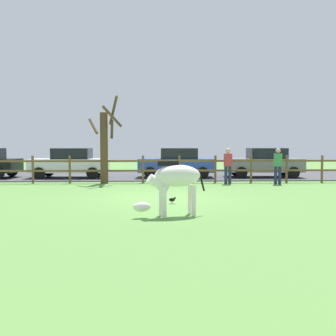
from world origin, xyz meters
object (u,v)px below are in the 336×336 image
(parked_car_white, at_px, (70,163))
(parked_car_grey, at_px, (264,162))
(parked_car_blue, at_px, (177,163))
(visitor_right_of_tree, at_px, (228,164))
(bare_tree, at_px, (105,144))
(crow_on_grass, at_px, (172,200))
(zebra, at_px, (174,180))
(visitor_left_of_tree, at_px, (278,164))

(parked_car_white, xyz_separation_m, parked_car_grey, (10.35, 0.02, 0.00))
(parked_car_blue, height_order, visitor_right_of_tree, visitor_right_of_tree)
(parked_car_grey, bearing_deg, parked_car_white, -179.92)
(bare_tree, distance_m, crow_on_grass, 7.00)
(crow_on_grass, distance_m, parked_car_blue, 8.76)
(crow_on_grass, bearing_deg, bare_tree, 114.78)
(parked_car_grey, bearing_deg, zebra, -116.54)
(parked_car_grey, bearing_deg, parked_car_blue, -179.49)
(parked_car_grey, height_order, visitor_right_of_tree, visitor_right_of_tree)
(crow_on_grass, distance_m, visitor_left_of_tree, 7.49)
(parked_car_white, xyz_separation_m, visitor_right_of_tree, (7.80, -3.04, 0.06))
(bare_tree, relative_size, parked_car_blue, 1.00)
(bare_tree, bearing_deg, crow_on_grass, -65.22)
(crow_on_grass, xyz_separation_m, parked_car_grey, (5.36, 8.75, 0.72))
(visitor_right_of_tree, bearing_deg, parked_car_white, 158.74)
(parked_car_grey, bearing_deg, crow_on_grass, -121.46)
(parked_car_grey, relative_size, visitor_right_of_tree, 2.47)
(parked_car_white, relative_size, parked_car_grey, 1.00)
(crow_on_grass, xyz_separation_m, visitor_left_of_tree, (5.05, 5.48, 0.78))
(parked_car_blue, bearing_deg, crow_on_grass, -94.25)
(visitor_left_of_tree, bearing_deg, parked_car_grey, 84.59)
(bare_tree, xyz_separation_m, parked_car_blue, (3.49, 2.55, -1.01))
(crow_on_grass, height_order, visitor_left_of_tree, visitor_left_of_tree)
(zebra, height_order, parked_car_grey, parked_car_grey)
(parked_car_white, relative_size, visitor_right_of_tree, 2.46)
(crow_on_grass, bearing_deg, parked_car_grey, 58.54)
(visitor_left_of_tree, bearing_deg, zebra, -124.02)
(crow_on_grass, xyz_separation_m, visitor_right_of_tree, (2.81, 5.70, 0.78))
(visitor_left_of_tree, bearing_deg, visitor_right_of_tree, 174.44)
(parked_car_white, bearing_deg, parked_car_blue, -0.27)
(bare_tree, xyz_separation_m, zebra, (2.80, -8.22, -0.93))
(visitor_right_of_tree, bearing_deg, bare_tree, 175.32)
(zebra, distance_m, visitor_right_of_tree, 8.26)
(visitor_right_of_tree, bearing_deg, visitor_left_of_tree, -5.56)
(zebra, height_order, crow_on_grass, zebra)
(bare_tree, xyz_separation_m, visitor_right_of_tree, (5.66, -0.46, -0.95))
(zebra, xyz_separation_m, parked_car_white, (-4.95, 10.79, -0.08))
(crow_on_grass, xyz_separation_m, parked_car_blue, (0.65, 8.71, 0.72))
(parked_car_white, height_order, parked_car_grey, same)
(zebra, height_order, parked_car_white, parked_car_white)
(zebra, relative_size, parked_car_white, 0.47)
(bare_tree, height_order, visitor_left_of_tree, bare_tree)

